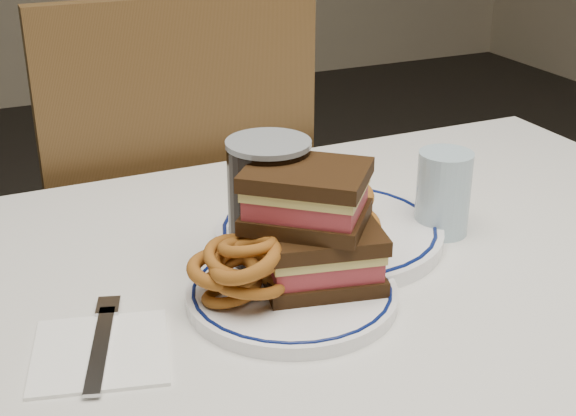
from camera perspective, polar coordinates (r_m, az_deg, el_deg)
name	(u,v)px	position (r m, az deg, el deg)	size (l,w,h in m)	color
dining_table	(321,358)	(1.01, 2.34, -10.61)	(1.27, 0.87, 0.75)	silver
chair_far	(170,230)	(1.56, -8.39, -1.59)	(0.47, 0.47, 1.01)	#3F2B14
main_plate	(292,293)	(0.91, 0.28, -6.08)	(0.24, 0.24, 0.02)	white
reuben_sandwich	(314,226)	(0.90, 1.84, -1.27)	(0.17, 0.16, 0.14)	black
onion_rings_main	(239,269)	(0.87, -3.51, -4.34)	(0.10, 0.11, 0.09)	#6D340E
ketchup_ramekin	(251,239)	(0.98, -2.63, -2.23)	(0.06, 0.06, 0.03)	silver
beer_mug	(272,205)	(0.95, -1.16, 0.21)	(0.15, 0.10, 0.17)	black
water_glass	(443,193)	(1.07, 10.98, 1.06)	(0.07, 0.07, 0.11)	#A5C4D6
far_plate	(329,232)	(1.05, 2.95, -1.71)	(0.30, 0.30, 0.02)	white
onion_rings_far	(338,209)	(1.05, 3.59, -0.05)	(0.10, 0.14, 0.07)	#6D340E
napkin_fork	(101,349)	(0.85, -13.16, -9.75)	(0.16, 0.18, 0.01)	white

